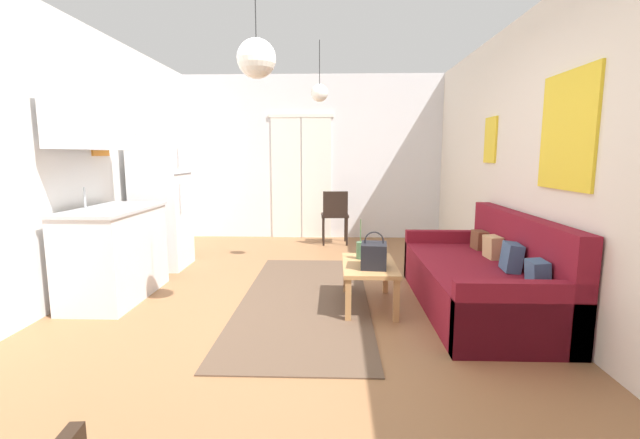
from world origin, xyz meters
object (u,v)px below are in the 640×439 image
pendant_lamp_far (320,93)px  bamboo_vase (360,250)px  coffee_table (369,270)px  accent_chair (335,213)px  handbag (374,255)px  refrigerator (162,202)px  couch (485,280)px  pendant_lamp_near (256,58)px

pendant_lamp_far → bamboo_vase: bearing=-69.1°
bamboo_vase → pendant_lamp_far: (-0.43, 1.13, 1.62)m
bamboo_vase → coffee_table: bearing=-68.4°
coffee_table → accent_chair: 2.82m
coffee_table → accent_chair: (-0.31, 2.79, 0.14)m
accent_chair → pendant_lamp_far: (-0.19, -1.48, 1.62)m
handbag → pendant_lamp_far: pendant_lamp_far is taller
bamboo_vase → refrigerator: bearing=153.9°
coffee_table → handbag: (0.03, -0.15, 0.17)m
couch → pendant_lamp_far: 2.75m
couch → bamboo_vase: couch is taller
coffee_table → bamboo_vase: 0.24m
coffee_table → bamboo_vase: bearing=111.6°
handbag → pendant_lamp_near: (-0.93, -0.42, 1.58)m
coffee_table → refrigerator: 2.83m
bamboo_vase → pendant_lamp_near: pendant_lamp_near is taller
couch → pendant_lamp_far: size_ratio=3.03×
pendant_lamp_far → couch: bearing=-40.9°
coffee_table → pendant_lamp_near: size_ratio=1.15×
coffee_table → refrigerator: (-2.45, 1.34, 0.47)m
pendant_lamp_near → pendant_lamp_far: bearing=78.0°
couch → refrigerator: bearing=158.5°
pendant_lamp_near → pendant_lamp_far: same height
coffee_table → handbag: bearing=-79.0°
handbag → coffee_table: bearing=101.0°
couch → accent_chair: 3.14m
accent_chair → bamboo_vase: bearing=92.4°
couch → coffee_table: bearing=178.3°
couch → pendant_lamp_far: bearing=139.1°
handbag → refrigerator: size_ratio=0.20×
refrigerator → pendant_lamp_far: pendant_lamp_far is taller
refrigerator → bamboo_vase: bearing=-26.1°
refrigerator → pendant_lamp_far: bearing=-1.0°
couch → pendant_lamp_near: bearing=-164.7°
handbag → pendant_lamp_near: pendant_lamp_near is taller
coffee_table → refrigerator: size_ratio=0.53×
couch → pendant_lamp_far: pendant_lamp_far is taller
pendant_lamp_near → pendant_lamp_far: size_ratio=1.08×
accent_chair → couch: bearing=112.8°
handbag → accent_chair: bearing=96.6°
refrigerator → pendant_lamp_far: size_ratio=2.36×
coffee_table → pendant_lamp_near: pendant_lamp_near is taller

